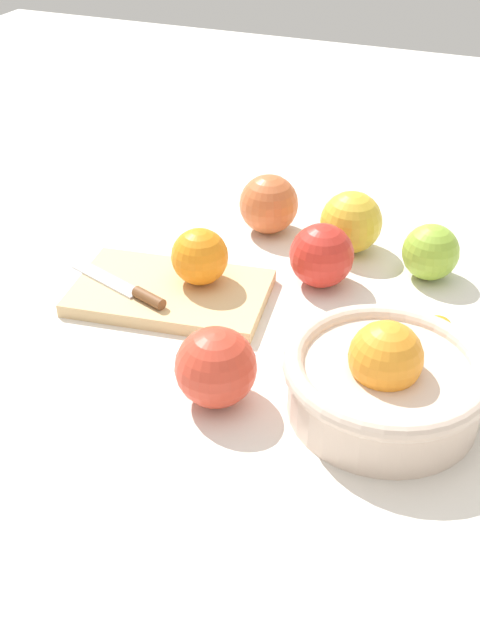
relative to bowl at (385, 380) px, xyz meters
name	(u,v)px	position (x,y,z in m)	size (l,w,h in m)	color
ground_plane	(257,314)	(0.18, -0.11, -0.04)	(2.40, 2.40, 0.00)	silver
bowl	(385,380)	(0.00, 0.00, 0.00)	(0.20, 0.20, 0.11)	beige
cutting_board	(170,293)	(0.29, -0.11, -0.03)	(0.23, 0.14, 0.02)	#DBB77F
orange_on_board	(200,257)	(0.26, -0.13, 0.01)	(0.07, 0.07, 0.07)	orange
knife	(130,290)	(0.33, -0.08, -0.02)	(0.15, 0.07, 0.01)	silver
apple_front_left	(322,256)	(0.13, -0.21, 0.00)	(0.08, 0.08, 0.08)	red
apple_front_right	(269,204)	(0.24, -0.32, 0.00)	(0.08, 0.08, 0.08)	#CC6638
apple_front_left_2	(431,252)	(0.01, -0.28, 0.00)	(0.07, 0.07, 0.07)	#8EB738
apple_back_center	(216,367)	(0.16, 0.04, 0.00)	(0.08, 0.08, 0.08)	#D6422D
apple_front_left_3	(351,222)	(0.12, -0.31, 0.00)	(0.08, 0.08, 0.08)	gold
citrus_peel	(436,324)	(-0.03, -0.17, -0.04)	(0.05, 0.04, 0.01)	orange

